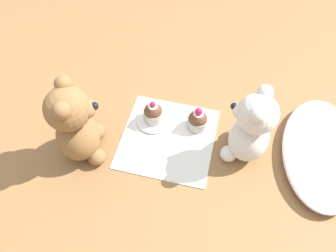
% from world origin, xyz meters
% --- Properties ---
extents(ground_plane, '(4.00, 4.00, 0.00)m').
position_xyz_m(ground_plane, '(0.00, 0.00, 0.00)').
color(ground_plane, olive).
extents(knitted_placemat, '(0.23, 0.23, 0.01)m').
position_xyz_m(knitted_placemat, '(0.00, 0.00, 0.00)').
color(knitted_placemat, silver).
rests_on(knitted_placemat, ground_plane).
extents(tulle_cloth, '(0.32, 0.19, 0.04)m').
position_xyz_m(tulle_cloth, '(-0.04, 0.37, 0.02)').
color(tulle_cloth, silver).
rests_on(tulle_cloth, ground_plane).
extents(teddy_bear_cream, '(0.12, 0.11, 0.21)m').
position_xyz_m(teddy_bear_cream, '(-0.01, 0.19, 0.10)').
color(teddy_bear_cream, silver).
rests_on(teddy_bear_cream, ground_plane).
extents(teddy_bear_tan, '(0.14, 0.13, 0.22)m').
position_xyz_m(teddy_bear_tan, '(0.08, -0.19, 0.11)').
color(teddy_bear_tan, olive).
rests_on(teddy_bear_tan, ground_plane).
extents(cupcake_near_cream_bear, '(0.05, 0.05, 0.07)m').
position_xyz_m(cupcake_near_cream_bear, '(-0.05, 0.06, 0.03)').
color(cupcake_near_cream_bear, '#B2ADA3').
rests_on(cupcake_near_cream_bear, knitted_placemat).
extents(saucer_plate, '(0.09, 0.09, 0.01)m').
position_xyz_m(saucer_plate, '(-0.04, -0.05, 0.01)').
color(saucer_plate, white).
rests_on(saucer_plate, knitted_placemat).
extents(cupcake_near_tan_bear, '(0.05, 0.05, 0.07)m').
position_xyz_m(cupcake_near_tan_bear, '(-0.04, -0.05, 0.04)').
color(cupcake_near_tan_bear, '#B2ADA3').
rests_on(cupcake_near_tan_bear, saucer_plate).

